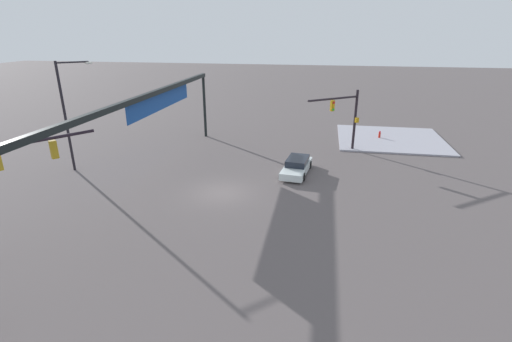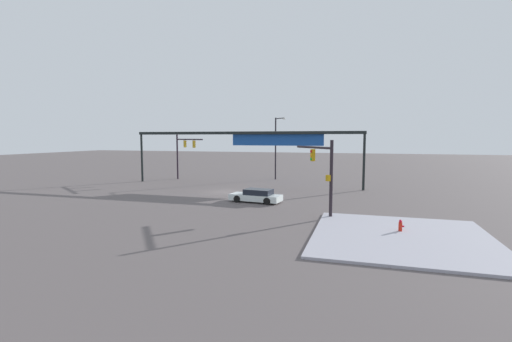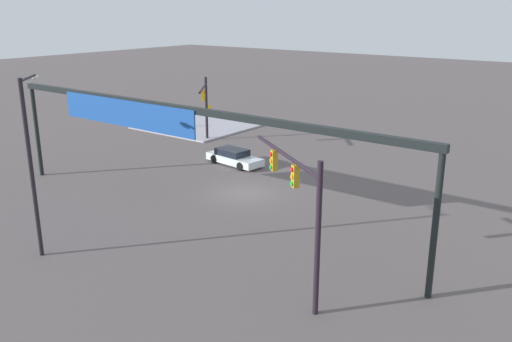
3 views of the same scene
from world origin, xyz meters
TOP-DOWN VIEW (x-y plane):
  - ground_plane at (0.00, 0.00)m, footprint 206.43×206.43m
  - sidewalk_corner at (16.41, -13.82)m, footprint 10.12×10.65m
  - traffic_signal_near_corner at (11.26, -8.78)m, footprint 3.40×4.67m
  - traffic_signal_opposite_side at (-9.55, 8.49)m, footprint 5.91×4.14m
  - streetlamp_curved_arm at (2.52, 12.89)m, footprint 1.97×2.11m
  - overhead_sign_gantry at (0.99, 5.66)m, footprint 28.85×0.43m
  - sedan_car_approaching at (4.87, -4.91)m, footprint 4.89×2.32m
  - fire_hydrant_on_curb at (16.43, -12.69)m, footprint 0.33×0.22m

SIDE VIEW (x-z plane):
  - ground_plane at x=0.00m, z-range 0.00..0.00m
  - sidewalk_corner at x=16.41m, z-range 0.00..0.15m
  - fire_hydrant_on_curb at x=16.43m, z-range 0.13..0.84m
  - sedan_car_approaching at x=4.87m, z-range -0.03..1.18m
  - traffic_signal_near_corner at x=11.26m, z-range 0.86..6.57m
  - traffic_signal_opposite_side at x=-9.55m, z-range 1.18..7.48m
  - streetlamp_curved_arm at x=2.52m, z-range 0.69..9.32m
  - overhead_sign_gantry at x=0.99m, z-range 2.41..9.02m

